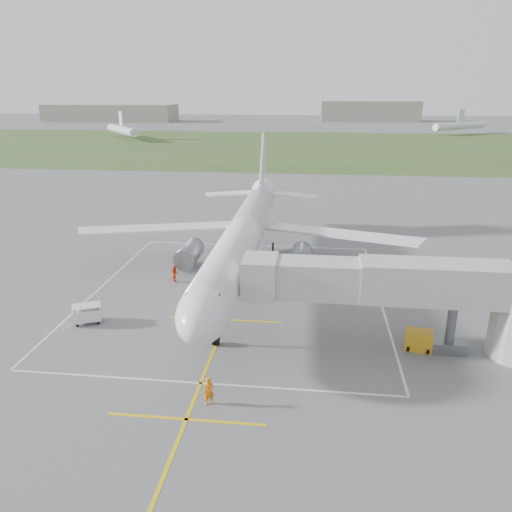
# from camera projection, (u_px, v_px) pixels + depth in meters

# --- Properties ---
(ground) EXTENTS (700.00, 700.00, 0.00)m
(ground) POSITION_uv_depth(u_px,v_px,m) (242.00, 279.00, 53.22)
(ground) COLOR #5B5B5E
(ground) RESTS_ON ground
(grass_strip) EXTENTS (700.00, 120.00, 0.02)m
(grass_strip) POSITION_uv_depth(u_px,v_px,m) (295.00, 146.00, 175.59)
(grass_strip) COLOR #345123
(grass_strip) RESTS_ON ground
(apron_markings) EXTENTS (28.20, 60.00, 0.01)m
(apron_markings) POSITION_uv_depth(u_px,v_px,m) (233.00, 301.00, 47.74)
(apron_markings) COLOR yellow
(apron_markings) RESTS_ON ground
(airliner) EXTENTS (38.93, 46.75, 13.52)m
(airliner) POSITION_uv_depth(u_px,v_px,m) (243.00, 238.00, 52.52)
(airliner) COLOR silver
(airliner) RESTS_ON ground
(jet_bridge) EXTENTS (23.40, 5.00, 7.20)m
(jet_bridge) POSITION_uv_depth(u_px,v_px,m) (424.00, 294.00, 37.26)
(jet_bridge) COLOR #A39D94
(jet_bridge) RESTS_ON ground
(gpu_unit) EXTENTS (2.29, 1.80, 1.55)m
(gpu_unit) POSITION_uv_depth(u_px,v_px,m) (419.00, 340.00, 38.66)
(gpu_unit) COLOR #C18A18
(gpu_unit) RESTS_ON ground
(baggage_cart) EXTENTS (2.72, 2.24, 1.64)m
(baggage_cart) POSITION_uv_depth(u_px,v_px,m) (87.00, 314.00, 43.01)
(baggage_cart) COLOR silver
(baggage_cart) RESTS_ON ground
(ramp_worker_nose) EXTENTS (0.80, 0.66, 1.89)m
(ramp_worker_nose) POSITION_uv_depth(u_px,v_px,m) (209.00, 391.00, 31.84)
(ramp_worker_nose) COLOR orange
(ramp_worker_nose) RESTS_ON ground
(ramp_worker_wing) EXTENTS (1.05, 1.05, 1.72)m
(ramp_worker_wing) POSITION_uv_depth(u_px,v_px,m) (175.00, 273.00, 52.34)
(ramp_worker_wing) COLOR red
(ramp_worker_wing) RESTS_ON ground
(distant_hangars) EXTENTS (345.00, 49.00, 12.00)m
(distant_hangars) POSITION_uv_depth(u_px,v_px,m) (278.00, 113.00, 302.99)
(distant_hangars) COLOR gray
(distant_hangars) RESTS_ON ground
(distant_aircraft) EXTENTS (165.23, 64.94, 8.85)m
(distant_aircraft) POSITION_uv_depth(u_px,v_px,m) (300.00, 128.00, 210.23)
(distant_aircraft) COLOR silver
(distant_aircraft) RESTS_ON ground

